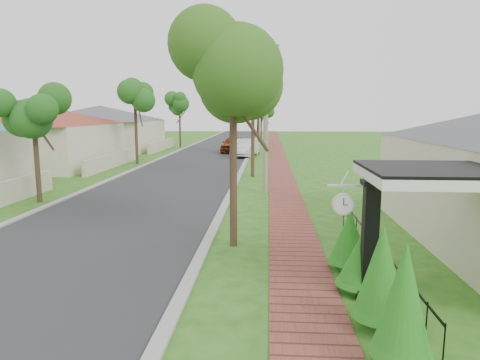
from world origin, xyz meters
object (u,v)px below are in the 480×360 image
(parked_car_red, at_px, (233,144))
(parked_car_white, at_px, (245,148))
(utility_pole, at_px, (266,116))
(porch_post, at_px, (369,247))
(station_clock, at_px, (343,203))
(near_tree, at_px, (233,75))

(parked_car_red, relative_size, parked_car_white, 1.00)
(parked_car_red, xyz_separation_m, utility_pole, (3.30, -21.22, 2.93))
(parked_car_white, bearing_deg, utility_pole, -73.11)
(porch_post, xyz_separation_m, parked_car_red, (-5.55, 32.98, -0.33))
(porch_post, bearing_deg, station_clock, 141.14)
(parked_car_red, bearing_deg, near_tree, -78.46)
(parked_car_white, distance_m, utility_pole, 17.50)
(near_tree, bearing_deg, parked_car_red, 94.74)
(utility_pole, height_order, station_clock, utility_pole)
(parked_car_red, relative_size, utility_pole, 0.63)
(porch_post, bearing_deg, utility_pole, 100.83)
(parked_car_red, bearing_deg, station_clock, -74.38)
(parked_car_white, height_order, station_clock, station_clock)
(near_tree, bearing_deg, porch_post, -47.44)
(parked_car_red, relative_size, station_clock, 5.89)
(parked_car_red, height_order, utility_pole, utility_pole)
(utility_pole, xyz_separation_m, station_clock, (1.75, -11.36, -1.76))
(porch_post, height_order, parked_car_white, porch_post)
(utility_pole, bearing_deg, station_clock, -81.22)
(porch_post, height_order, parked_car_red, porch_post)
(utility_pole, relative_size, station_clock, 9.30)
(porch_post, relative_size, near_tree, 0.41)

